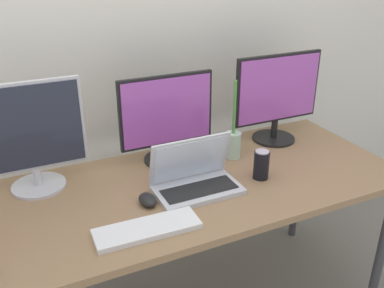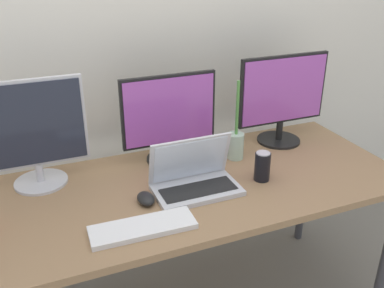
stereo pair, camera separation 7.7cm
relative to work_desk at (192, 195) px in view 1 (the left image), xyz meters
The scene contains 10 objects.
wall_back 0.86m from the work_desk, 90.00° to the left, with size 7.00×0.08×2.60m, color silver.
work_desk is the anchor object (origin of this frame).
monitor_left 0.69m from the work_desk, 157.72° to the left, with size 0.42×0.22×0.45m.
monitor_center 0.36m from the work_desk, 92.61° to the left, with size 0.43×0.22×0.40m.
monitor_right 0.68m from the work_desk, 21.64° to the left, with size 0.47×0.21×0.44m.
laptop_silver 0.12m from the work_desk, 101.48° to the right, with size 0.34×0.21×0.22m.
keyboard_main 0.37m from the work_desk, 140.25° to the right, with size 0.37×0.12×0.02m, color white.
mouse_by_laptop 0.25m from the work_desk, 161.89° to the right, with size 0.06×0.10×0.04m, color black.
soda_can_near_keyboard 0.32m from the work_desk, 16.19° to the right, with size 0.07×0.07×0.13m.
bamboo_vase 0.34m from the work_desk, 27.14° to the left, with size 0.08×0.08×0.37m.
Camera 1 is at (-0.66, -1.40, 1.64)m, focal length 40.00 mm.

